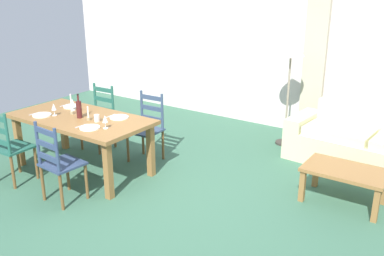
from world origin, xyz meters
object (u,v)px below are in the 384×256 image
Objects in this scene: wine_bottle at (79,109)px; standing_lamp at (291,54)px; dining_chair_near_right at (58,163)px; coffee_cup_primary at (97,118)px; dining_chair_far_left at (99,117)px; wine_glass_near_right at (105,120)px; dining_chair_far_right at (147,128)px; dining_table at (81,123)px; couch at (375,148)px; coffee_table at (345,174)px; wine_glass_far_left at (72,102)px; dining_chair_near_left at (9,147)px; wine_glass_near_left at (54,107)px.

wine_bottle is 0.19× the size of standing_lamp.
dining_chair_near_right is 0.80m from coffee_cup_primary.
dining_chair_far_left reaches higher than wine_glass_near_right.
standing_lamp is at bearing 51.15° from dining_chair_far_right.
wine_bottle is (-0.42, 0.71, 0.39)m from dining_chair_near_right.
standing_lamp is (1.83, 2.46, 0.75)m from dining_table.
couch is at bearing -7.76° from standing_lamp.
couch is at bearing 87.26° from coffee_table.
dining_chair_far_right is 5.96× the size of wine_glass_far_left.
standing_lamp reaches higher than couch.
wine_bottle is 0.35× the size of coffee_table.
dining_chair_near_left is 10.67× the size of coffee_cup_primary.
dining_chair_far_right is 2.67m from coffee_table.
wine_bottle reaches higher than dining_chair_far_right.
dining_chair_near_left and dining_chair_far_left have the same top height.
wine_glass_near_right is at bearing -24.41° from coffee_cup_primary.
dining_chair_near_left is 1.79m from dining_chair_far_right.
standing_lamp is at bearing 64.83° from wine_glass_near_right.
wine_glass_near_left is at bearing -82.96° from dining_chair_far_left.
wine_glass_near_right reaches higher than coffee_cup_primary.
wine_glass_near_right is at bearing -13.22° from dining_table.
dining_chair_far_left is at bearing 135.69° from coffee_cup_primary.
coffee_table is 0.55× the size of standing_lamp.
wine_glass_near_left is (0.14, 0.61, 0.38)m from dining_chair_near_left.
coffee_cup_primary is at bearing 155.59° from wine_glass_near_right.
couch is 2.59× the size of coffee_table.
wine_glass_far_left reaches higher than coffee_table.
dining_chair_near_left is at bearing -179.00° from dining_chair_near_right.
couch is (3.50, 2.42, -0.57)m from wine_glass_near_left.
dining_chair_far_right is 5.96× the size of wine_glass_near_left.
couch is at bearing 47.81° from dining_chair_near_right.
wine_glass_near_right is at bearing -17.51° from wine_glass_far_left.
standing_lamp is (2.15, 2.61, 0.55)m from wine_glass_near_left.
wine_glass_far_left reaches higher than dining_table.
standing_lamp reaches higher than dining_chair_near_right.
dining_chair_near_left is at bearing -103.37° from wine_glass_near_left.
coffee_table is at bearing 25.50° from wine_glass_near_right.
wine_glass_near_left is (-0.77, 0.59, 0.38)m from dining_chair_near_right.
wine_bottle is at bearing 169.20° from wine_glass_near_right.
wine_bottle reaches higher than dining_chair_near_right.
wine_glass_far_left is at bearing 130.35° from dining_chair_near_right.
wine_glass_near_left is at bearing -179.51° from wine_glass_near_right.
wine_bottle is 0.14× the size of couch.
wine_bottle is at bearing 55.88° from dining_chair_near_left.
dining_chair_near_right is 5.96× the size of wine_glass_far_left.
wine_bottle is at bearing -160.59° from coffee_table.
dining_chair_far_left is 0.59× the size of standing_lamp.
dining_table is at bearing 24.94° from wine_glass_near_left.
wine_glass_far_left is (-0.75, 0.89, 0.38)m from dining_chair_near_right.
wine_glass_near_right is (0.58, -0.11, -0.01)m from wine_bottle.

